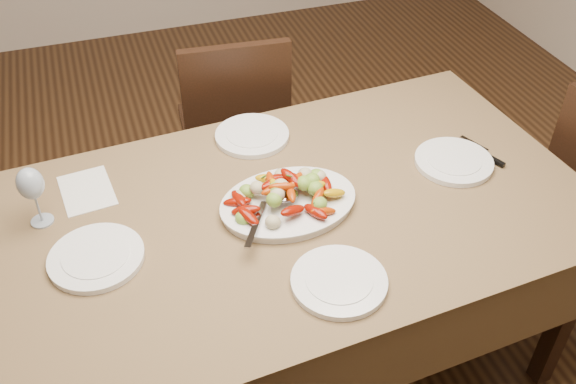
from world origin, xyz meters
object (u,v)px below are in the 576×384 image
Objects in this scene: plate_right at (454,162)px; wine_glass at (34,195)px; dining_table at (288,292)px; plate_far at (252,136)px; plate_left at (96,258)px; chair_far at (232,126)px; plate_near at (339,282)px; serving_platter at (288,204)px.

wine_glass is (-1.28, 0.14, 0.09)m from plate_right.
dining_table is 0.55m from plate_far.
plate_far is 1.24× the size of wine_glass.
dining_table is 0.69m from plate_left.
chair_far reaches higher than plate_left.
plate_left and plate_near have the same top height.
dining_table is 0.89m from chair_far.
plate_right and plate_far have the same top height.
plate_left is 1.03× the size of plate_far.
wine_glass is (-0.70, 0.17, 0.48)m from dining_table.
plate_right is (0.58, 0.03, -0.00)m from serving_platter.
chair_far is at bearing 87.12° from serving_platter.
serving_platter is 1.60× the size of plate_right.
plate_left is (-0.57, -0.04, -0.00)m from serving_platter.
plate_far is (-0.58, 0.35, 0.00)m from plate_right.
chair_far is 3.76× the size of plate_right.
wine_glass reaches higher than plate_far.
plate_left is at bearing -176.24° from dining_table.
serving_platter reaches higher than plate_right.
chair_far is 4.64× the size of wine_glass.
plate_left is at bearing -176.49° from plate_right.
serving_platter is at bearing -176.93° from plate_right.
plate_left and plate_right have the same top height.
plate_near is at bearing 94.14° from chair_far.
plate_near is 0.89m from wine_glass.
dining_table is at bearing -90.04° from plate_far.
plate_right is 0.66m from plate_near.
dining_table is 7.19× the size of plate_near.
plate_right is 0.68m from plate_far.
dining_table is 0.87m from wine_glass.
plate_near is at bearing -87.66° from plate_far.
chair_far reaches higher than dining_table.
dining_table is 1.94× the size of chair_far.
serving_platter is 1.55× the size of plate_left.
plate_far is (-0.05, -0.50, 0.29)m from chair_far.
chair_far is 1.25m from plate_near.
chair_far is 0.93m from serving_platter.
plate_far is at bearing 36.74° from plate_left.
wine_glass reaches higher than plate_right.
wine_glass is at bearing 48.67° from chair_far.
plate_far is 0.72m from plate_near.
plate_right is at bearing 33.45° from plate_near.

